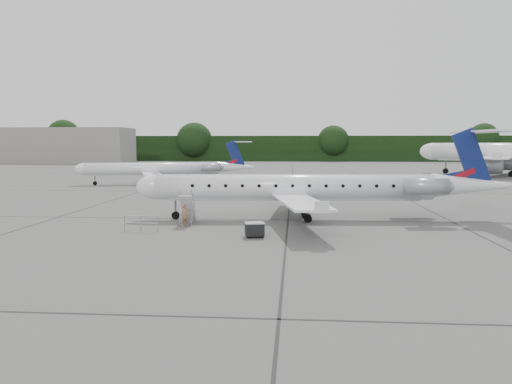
# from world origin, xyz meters

# --- Properties ---
(ground) EXTENTS (320.00, 320.00, 0.00)m
(ground) POSITION_xyz_m (0.00, 0.00, 0.00)
(ground) COLOR #565654
(ground) RESTS_ON ground
(treeline) EXTENTS (260.00, 4.00, 8.00)m
(treeline) POSITION_xyz_m (0.00, 130.00, 4.00)
(treeline) COLOR black
(treeline) RESTS_ON ground
(terminal_building) EXTENTS (40.00, 14.00, 10.00)m
(terminal_building) POSITION_xyz_m (-70.00, 110.00, 5.00)
(terminal_building) COLOR gray
(terminal_building) RESTS_ON ground
(main_regional_jet) EXTENTS (26.88, 20.14, 6.60)m
(main_regional_jet) POSITION_xyz_m (-2.72, 7.16, 3.30)
(main_regional_jet) COLOR white
(main_regional_jet) RESTS_ON ground
(airstair) EXTENTS (0.99, 2.28, 2.07)m
(airstair) POSITION_xyz_m (-10.02, 4.60, 1.03)
(airstair) COLOR white
(airstair) RESTS_ON ground
(passenger) EXTENTS (0.68, 0.59, 1.56)m
(passenger) POSITION_xyz_m (-9.94, 3.34, 0.78)
(passenger) COLOR #856648
(passenger) RESTS_ON ground
(safety_railing) EXTENTS (2.20, 0.26, 1.00)m
(safety_railing) POSITION_xyz_m (-12.32, 1.33, 0.50)
(safety_railing) COLOR #909398
(safety_railing) RESTS_ON ground
(baggage_cart) EXTENTS (1.25, 1.10, 0.95)m
(baggage_cart) POSITION_xyz_m (-5.01, 0.02, 0.47)
(baggage_cart) COLOR black
(baggage_cart) RESTS_ON ground
(bg_narrowbody) EXTENTS (38.68, 35.96, 11.29)m
(bg_narrowbody) POSITION_xyz_m (33.55, 60.24, 5.64)
(bg_narrowbody) COLOR white
(bg_narrowbody) RESTS_ON ground
(bg_regional_left) EXTENTS (25.77, 21.02, 5.95)m
(bg_regional_left) POSITION_xyz_m (-21.90, 37.13, 2.97)
(bg_regional_left) COLOR white
(bg_regional_left) RESTS_ON ground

